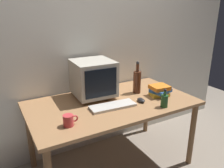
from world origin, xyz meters
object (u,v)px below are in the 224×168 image
object	(u,v)px
mug	(69,120)
crt_monitor	(93,78)
bottle_short	(164,100)
book_stack	(160,90)
computer_mouse	(141,100)
bottle_tall	(137,81)
keyboard	(113,106)

from	to	relation	value
mug	crt_monitor	bearing A→B (deg)	46.82
bottle_short	mug	distance (m)	0.87
crt_monitor	book_stack	world-z (taller)	crt_monitor
computer_mouse	bottle_tall	world-z (taller)	bottle_tall
keyboard	computer_mouse	world-z (taller)	computer_mouse
bottle_tall	mug	bearing A→B (deg)	-159.63
keyboard	book_stack	world-z (taller)	book_stack
book_stack	computer_mouse	bearing A→B (deg)	-172.10
book_stack	mug	distance (m)	1.02
crt_monitor	book_stack	xyz separation A→B (m)	(0.59, -0.31, -0.14)
crt_monitor	computer_mouse	size ratio (longest dim) A/B	4.03
mug	book_stack	bearing A→B (deg)	7.49
keyboard	crt_monitor	bearing A→B (deg)	101.38
book_stack	bottle_short	bearing A→B (deg)	-122.19
computer_mouse	book_stack	size ratio (longest dim) A/B	0.45
book_stack	mug	bearing A→B (deg)	-172.51
crt_monitor	mug	xyz separation A→B (m)	(-0.41, -0.44, -0.15)
computer_mouse	mug	distance (m)	0.76
crt_monitor	book_stack	bearing A→B (deg)	-27.48
crt_monitor	book_stack	distance (m)	0.68
crt_monitor	keyboard	xyz separation A→B (m)	(0.04, -0.32, -0.18)
computer_mouse	bottle_short	bearing A→B (deg)	-54.33
computer_mouse	mug	bearing A→B (deg)	-167.67
keyboard	book_stack	xyz separation A→B (m)	(0.55, 0.01, 0.05)
bottle_short	crt_monitor	bearing A→B (deg)	129.93
keyboard	book_stack	distance (m)	0.56
bottle_tall	book_stack	bearing A→B (deg)	-50.57
computer_mouse	bottle_short	size ratio (longest dim) A/B	0.57
keyboard	mug	size ratio (longest dim) A/B	3.50
computer_mouse	crt_monitor	bearing A→B (deg)	139.21
keyboard	mug	xyz separation A→B (m)	(-0.46, -0.12, 0.03)
crt_monitor	bottle_short	world-z (taller)	crt_monitor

